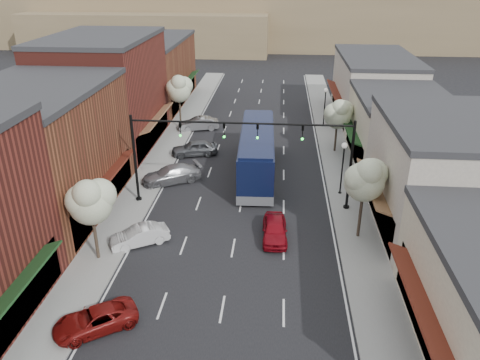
% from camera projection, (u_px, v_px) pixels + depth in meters
% --- Properties ---
extents(ground, '(160.00, 160.00, 0.00)m').
position_uv_depth(ground, '(230.00, 266.00, 28.78)').
color(ground, black).
rests_on(ground, ground).
extents(sidewalk_left, '(2.80, 73.00, 0.15)m').
position_uv_depth(sidewalk_left, '(165.00, 152.00, 46.12)').
color(sidewalk_left, gray).
rests_on(sidewalk_left, ground).
extents(sidewalk_right, '(2.80, 73.00, 0.15)m').
position_uv_depth(sidewalk_right, '(337.00, 157.00, 44.83)').
color(sidewalk_right, gray).
rests_on(sidewalk_right, ground).
extents(curb_left, '(0.25, 73.00, 0.17)m').
position_uv_depth(curb_left, '(179.00, 152.00, 46.02)').
color(curb_left, gray).
rests_on(curb_left, ground).
extents(curb_right, '(0.25, 73.00, 0.17)m').
position_uv_depth(curb_right, '(322.00, 156.00, 44.94)').
color(curb_right, gray).
rests_on(curb_right, ground).
extents(bldg_left_midnear, '(10.14, 14.10, 9.40)m').
position_uv_depth(bldg_left_midnear, '(40.00, 153.00, 33.34)').
color(bldg_left_midnear, brown).
rests_on(bldg_left_midnear, ground).
extents(bldg_left_midfar, '(10.14, 14.10, 10.90)m').
position_uv_depth(bldg_left_midfar, '(106.00, 93.00, 45.69)').
color(bldg_left_midfar, maroon).
rests_on(bldg_left_midfar, ground).
extents(bldg_left_far, '(10.14, 18.10, 8.40)m').
position_uv_depth(bldg_left_far, '(150.00, 72.00, 60.68)').
color(bldg_left_far, brown).
rests_on(bldg_left_far, ground).
extents(bldg_right_midnear, '(9.14, 12.10, 7.90)m').
position_uv_depth(bldg_right_midnear, '(441.00, 176.00, 31.51)').
color(bldg_right_midnear, beige).
rests_on(bldg_right_midnear, ground).
extents(bldg_right_midfar, '(9.14, 12.10, 6.40)m').
position_uv_depth(bldg_right_midfar, '(399.00, 129.00, 42.67)').
color(bldg_right_midfar, beige).
rests_on(bldg_right_midfar, ground).
extents(bldg_right_far, '(9.14, 16.10, 7.40)m').
position_uv_depth(bldg_right_far, '(373.00, 88.00, 55.13)').
color(bldg_right_far, beige).
rests_on(bldg_right_far, ground).
extents(hill_far, '(120.00, 30.00, 12.00)m').
position_uv_depth(hill_far, '(270.00, 16.00, 107.66)').
color(hill_far, '#7A6647').
rests_on(hill_far, ground).
extents(hill_near, '(50.00, 20.00, 8.00)m').
position_uv_depth(hill_near, '(151.00, 31.00, 99.57)').
color(hill_near, '#7A6647').
rests_on(hill_near, ground).
extents(signal_mast_right, '(8.22, 0.46, 7.00)m').
position_uv_depth(signal_mast_right, '(319.00, 152.00, 33.64)').
color(signal_mast_right, black).
rests_on(signal_mast_right, ground).
extents(signal_mast_left, '(8.22, 0.46, 7.00)m').
position_uv_depth(signal_mast_left, '(165.00, 147.00, 34.50)').
color(signal_mast_left, black).
rests_on(signal_mast_left, ground).
extents(tree_right_near, '(2.85, 2.65, 5.95)m').
position_uv_depth(tree_right_near, '(366.00, 178.00, 29.83)').
color(tree_right_near, '#47382B').
rests_on(tree_right_near, ground).
extents(tree_right_far, '(2.85, 2.65, 5.43)m').
position_uv_depth(tree_right_far, '(338.00, 113.00, 44.50)').
color(tree_right_far, '#47382B').
rests_on(tree_right_far, ground).
extents(tree_left_near, '(2.85, 2.65, 5.69)m').
position_uv_depth(tree_left_near, '(90.00, 200.00, 27.59)').
color(tree_left_near, '#47382B').
rests_on(tree_left_near, ground).
extents(tree_left_far, '(2.85, 2.65, 6.13)m').
position_uv_depth(tree_left_far, '(179.00, 88.00, 50.94)').
color(tree_left_far, '#47382B').
rests_on(tree_left_far, ground).
extents(lamp_post_near, '(0.44, 0.44, 4.44)m').
position_uv_depth(lamp_post_near, '(343.00, 160.00, 36.41)').
color(lamp_post_near, black).
rests_on(lamp_post_near, ground).
extents(lamp_post_far, '(0.44, 0.44, 4.44)m').
position_uv_depth(lamp_post_far, '(325.00, 101.00, 52.24)').
color(lamp_post_far, black).
rests_on(lamp_post_far, ground).
extents(coach_bus, '(3.26, 13.14, 3.99)m').
position_uv_depth(coach_bus, '(257.00, 152.00, 40.58)').
color(coach_bus, black).
rests_on(coach_bus, ground).
extents(red_hatchback, '(1.78, 4.13, 1.39)m').
position_uv_depth(red_hatchback, '(275.00, 229.00, 31.38)').
color(red_hatchback, maroon).
rests_on(red_hatchback, ground).
extents(parked_car_a, '(4.55, 3.91, 1.16)m').
position_uv_depth(parked_car_a, '(95.00, 320.00, 23.56)').
color(parked_car_a, maroon).
rests_on(parked_car_a, ground).
extents(parked_car_b, '(4.01, 3.09, 1.27)m').
position_uv_depth(parked_car_b, '(139.00, 236.00, 30.74)').
color(parked_car_b, silver).
rests_on(parked_car_b, ground).
extents(parked_car_c, '(5.41, 4.23, 1.46)m').
position_uv_depth(parked_car_c, '(171.00, 174.00, 39.50)').
color(parked_car_c, gray).
rests_on(parked_car_c, ground).
extents(parked_car_d, '(4.73, 2.95, 1.50)m').
position_uv_depth(parked_car_d, '(195.00, 148.00, 45.09)').
color(parked_car_d, '#4F5356').
rests_on(parked_car_d, ground).
extents(parked_car_e, '(4.68, 2.67, 1.46)m').
position_uv_depth(parked_car_e, '(198.00, 124.00, 52.06)').
color(parked_car_e, gray).
rests_on(parked_car_e, ground).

